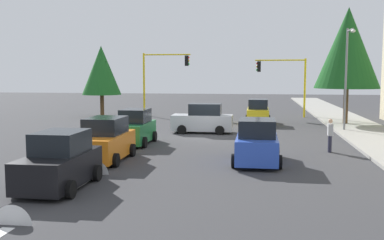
{
  "coord_description": "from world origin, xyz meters",
  "views": [
    {
      "loc": [
        27.53,
        3.34,
        3.97
      ],
      "look_at": [
        1.27,
        -0.58,
        1.2
      ],
      "focal_mm": 41.67,
      "sensor_mm": 36.0,
      "label": 1
    }
  ],
  "objects": [
    {
      "name": "pedestrian_crossing",
      "position": [
        4.43,
        6.96,
        0.91
      ],
      "size": [
        0.4,
        0.24,
        1.7
      ],
      "color": "#262638",
      "rests_on": "ground"
    },
    {
      "name": "ground_plane",
      "position": [
        0.0,
        0.0,
        0.0
      ],
      "size": [
        120.0,
        120.0,
        0.0
      ],
      "primitive_type": "plane",
      "color": "#353538"
    },
    {
      "name": "car_silver",
      "position": [
        -2.0,
        -0.32,
        0.9
      ],
      "size": [
        1.95,
        4.04,
        1.98
      ],
      "color": "#B2B5BA",
      "rests_on": "ground"
    },
    {
      "name": "sidewalk_kerb",
      "position": [
        -5.0,
        10.5,
        0.07
      ],
      "size": [
        80.0,
        4.0,
        0.15
      ],
      "primitive_type": "cube",
      "color": "gray",
      "rests_on": "ground"
    },
    {
      "name": "car_black",
      "position": [
        13.16,
        -3.46,
        0.9
      ],
      "size": [
        3.84,
        2.04,
        1.98
      ],
      "color": "black",
      "rests_on": "ground"
    },
    {
      "name": "car_blue",
      "position": [
        7.7,
        3.3,
        0.9
      ],
      "size": [
        4.11,
        2.1,
        1.98
      ],
      "color": "blue",
      "rests_on": "ground"
    },
    {
      "name": "traffic_signal_far_left",
      "position": [
        -14.0,
        5.64,
        3.8
      ],
      "size": [
        0.36,
        4.59,
        5.34
      ],
      "color": "yellow",
      "rests_on": "ground"
    },
    {
      "name": "tree_roadside_mid",
      "position": [
        -8.0,
        10.0,
        5.9
      ],
      "size": [
        4.89,
        4.89,
        8.97
      ],
      "color": "brown",
      "rests_on": "ground"
    },
    {
      "name": "car_yellow",
      "position": [
        -7.97,
        3.32,
        0.9
      ],
      "size": [
        3.9,
        1.98,
        1.98
      ],
      "color": "yellow",
      "rests_on": "ground"
    },
    {
      "name": "lane_arrow_mid",
      "position": [
        17.51,
        -3.0,
        0.01
      ],
      "size": [
        2.4,
        1.1,
        1.1
      ],
      "color": "silver",
      "rests_on": "ground"
    },
    {
      "name": "traffic_signal_far_right",
      "position": [
        -14.0,
        -5.73,
        4.17
      ],
      "size": [
        0.36,
        4.59,
        5.9
      ],
      "color": "yellow",
      "rests_on": "ground"
    },
    {
      "name": "car_orange",
      "position": [
        8.21,
        -3.58,
        0.9
      ],
      "size": [
        4.1,
        2.09,
        1.98
      ],
      "color": "orange",
      "rests_on": "ground"
    },
    {
      "name": "street_lamp_curbside",
      "position": [
        -3.61,
        9.2,
        4.35
      ],
      "size": [
        2.15,
        0.28,
        7.0
      ],
      "color": "slate",
      "rests_on": "ground"
    },
    {
      "name": "lane_arrow_near",
      "position": [
        11.51,
        -3.0,
        0.01
      ],
      "size": [
        2.4,
        1.1,
        1.1
      ],
      "color": "silver",
      "rests_on": "ground"
    },
    {
      "name": "tree_opposite_side",
      "position": [
        -12.0,
        -11.0,
        4.26
      ],
      "size": [
        3.58,
        3.58,
        6.51
      ],
      "color": "brown",
      "rests_on": "ground"
    },
    {
      "name": "car_green",
      "position": [
        3.34,
        -3.54,
        0.89
      ],
      "size": [
        3.72,
        1.94,
        1.98
      ],
      "color": "#1E7238",
      "rests_on": "ground"
    }
  ]
}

